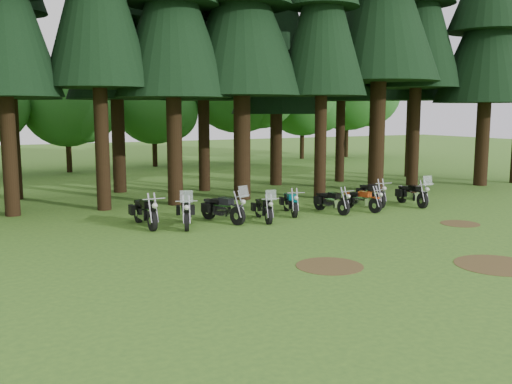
% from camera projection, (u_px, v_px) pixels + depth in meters
% --- Properties ---
extents(ground, '(120.00, 120.00, 0.00)m').
position_uv_depth(ground, '(371.00, 239.00, 18.22)').
color(ground, '#3A6823').
rests_on(ground, ground).
extents(pine_front_9, '(5.44, 5.44, 15.89)m').
position_uv_depth(pine_front_9, '(490.00, 7.00, 30.15)').
color(pine_front_9, black).
rests_on(pine_front_9, ground).
extents(pine_back_4, '(4.94, 4.94, 13.78)m').
position_uv_depth(pine_back_4, '(277.00, 32.00, 30.53)').
color(pine_back_4, black).
rests_on(pine_back_4, ground).
extents(pine_back_5, '(3.94, 3.94, 16.33)m').
position_uv_depth(pine_back_5, '(343.00, 8.00, 31.82)').
color(pine_back_5, black).
rests_on(pine_back_5, ground).
extents(pine_back_6, '(4.59, 4.59, 16.58)m').
position_uv_depth(pine_back_6, '(416.00, 12.00, 34.17)').
color(pine_back_6, black).
rests_on(pine_back_6, ground).
extents(decid_3, '(6.12, 5.95, 7.65)m').
position_uv_depth(decid_3, '(71.00, 104.00, 37.46)').
color(decid_3, black).
rests_on(decid_3, ground).
extents(decid_4, '(5.93, 5.76, 7.41)m').
position_uv_depth(decid_4, '(158.00, 107.00, 41.41)').
color(decid_4, black).
rests_on(decid_4, ground).
extents(decid_5, '(8.45, 8.21, 10.56)m').
position_uv_depth(decid_5, '(244.00, 82.00, 43.70)').
color(decid_5, black).
rests_on(decid_5, ground).
extents(decid_6, '(7.06, 6.86, 8.82)m').
position_uv_depth(decid_6, '(307.00, 97.00, 47.99)').
color(decid_6, black).
rests_on(decid_6, ground).
extents(decid_7, '(8.44, 8.20, 10.55)m').
position_uv_depth(decid_7, '(353.00, 86.00, 49.81)').
color(decid_7, black).
rests_on(decid_7, ground).
extents(dirt_patch_0, '(1.80, 1.80, 0.01)m').
position_uv_depth(dirt_patch_0, '(330.00, 266.00, 15.09)').
color(dirt_patch_0, '#4C3D1E').
rests_on(dirt_patch_0, ground).
extents(dirt_patch_1, '(1.40, 1.40, 0.01)m').
position_uv_depth(dirt_patch_1, '(460.00, 224.00, 20.73)').
color(dirt_patch_1, '#4C3D1E').
rests_on(dirt_patch_1, ground).
extents(dirt_patch_2, '(2.20, 2.20, 0.01)m').
position_uv_depth(dirt_patch_2, '(497.00, 265.00, 15.18)').
color(dirt_patch_2, '#4C3D1E').
rests_on(dirt_patch_2, ground).
extents(motorcycle_0, '(0.33, 2.41, 0.98)m').
position_uv_depth(motorcycle_0, '(145.00, 213.00, 20.16)').
color(motorcycle_0, black).
rests_on(motorcycle_0, ground).
extents(motorcycle_1, '(1.03, 2.26, 1.45)m').
position_uv_depth(motorcycle_1, '(186.00, 213.00, 20.15)').
color(motorcycle_1, black).
rests_on(motorcycle_1, ground).
extents(motorcycle_2, '(0.98, 2.29, 1.46)m').
position_uv_depth(motorcycle_2, '(223.00, 209.00, 20.96)').
color(motorcycle_2, black).
rests_on(motorcycle_2, ground).
extents(motorcycle_3, '(0.70, 2.06, 1.30)m').
position_uv_depth(motorcycle_3, '(264.00, 209.00, 21.24)').
color(motorcycle_3, black).
rests_on(motorcycle_3, ground).
extents(motorcycle_4, '(0.80, 2.02, 0.85)m').
position_uv_depth(motorcycle_4, '(290.00, 203.00, 22.60)').
color(motorcycle_4, black).
rests_on(motorcycle_4, ground).
extents(motorcycle_5, '(0.38, 2.06, 0.84)m').
position_uv_depth(motorcycle_5, '(331.00, 202.00, 22.93)').
color(motorcycle_5, black).
rests_on(motorcycle_5, ground).
extents(motorcycle_6, '(0.59, 1.98, 0.82)m').
position_uv_depth(motorcycle_6, '(361.00, 201.00, 23.39)').
color(motorcycle_6, black).
rests_on(motorcycle_6, ground).
extents(motorcycle_7, '(0.60, 2.27, 0.93)m').
position_uv_depth(motorcycle_7, '(372.00, 194.00, 24.73)').
color(motorcycle_7, black).
rests_on(motorcycle_7, ground).
extents(motorcycle_8, '(0.61, 2.25, 1.41)m').
position_uv_depth(motorcycle_8, '(412.00, 195.00, 24.66)').
color(motorcycle_8, black).
rests_on(motorcycle_8, ground).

